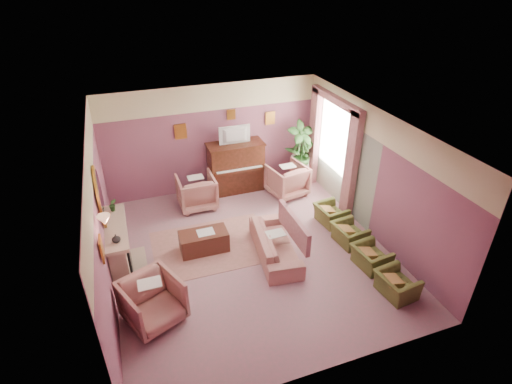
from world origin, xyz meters
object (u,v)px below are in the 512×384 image
object	(u,v)px
side_table	(300,168)
floral_armchair_left	(196,190)
television	(236,134)
floral_armchair_right	(287,178)
olive_chair_c	(349,231)
sofa	(275,240)
floral_armchair_front	(152,299)
piano	(236,168)
coffee_table	(204,241)
olive_chair_a	(397,281)
olive_chair_d	(331,212)
olive_chair_b	(371,254)

from	to	relation	value
side_table	floral_armchair_left	bearing A→B (deg)	-172.17
television	side_table	world-z (taller)	television
floral_armchair_right	olive_chair_c	world-z (taller)	floral_armchair_right
sofa	floral_armchair_front	bearing A→B (deg)	-160.14
sofa	floral_armchair_front	world-z (taller)	floral_armchair_front
piano	side_table	distance (m)	1.84
sofa	olive_chair_c	distance (m)	1.66
television	coffee_table	xyz separation A→B (m)	(-1.41, -2.21, -1.38)
olive_chair_a	olive_chair_d	xyz separation A→B (m)	(0.00, 2.46, 0.00)
olive_chair_b	olive_chair_d	distance (m)	1.64
sofa	floral_armchair_right	size ratio (longest dim) A/B	2.02
floral_armchair_right	floral_armchair_left	bearing A→B (deg)	175.31
floral_armchair_right	side_table	size ratio (longest dim) A/B	1.32
floral_armchair_front	olive_chair_b	distance (m)	4.24
television	floral_armchair_right	size ratio (longest dim) A/B	0.87
sofa	television	bearing A→B (deg)	89.04
olive_chair_d	coffee_table	bearing A→B (deg)	-179.70
olive_chair_a	olive_chair_b	world-z (taller)	same
sofa	olive_chair_c	xyz separation A→B (m)	(1.65, -0.18, -0.07)
coffee_table	olive_chair_b	size ratio (longest dim) A/B	1.43
olive_chair_d	floral_armchair_right	bearing A→B (deg)	105.33
olive_chair_b	olive_chair_c	world-z (taller)	same
floral_armchair_front	side_table	distance (m)	5.82
coffee_table	olive_chair_a	xyz separation A→B (m)	(3.01, -2.44, 0.08)
television	olive_chair_a	xyz separation A→B (m)	(1.60, -4.65, -1.30)
piano	olive_chair_c	xyz separation A→B (m)	(1.60, -3.06, -0.35)
coffee_table	floral_armchair_right	distance (m)	3.04
floral_armchair_front	olive_chair_c	world-z (taller)	floral_armchair_front
television	olive_chair_a	size ratio (longest dim) A/B	1.14
floral_armchair_right	side_table	world-z (taller)	floral_armchair_right
piano	floral_armchair_left	distance (m)	1.28
floral_armchair_left	side_table	world-z (taller)	floral_armchair_left
sofa	floral_armchair_right	bearing A→B (deg)	61.08
floral_armchair_left	olive_chair_b	bearing A→B (deg)	-50.80
floral_armchair_left	floral_armchair_front	bearing A→B (deg)	-113.81
sofa	floral_armchair_left	world-z (taller)	floral_armchair_left
piano	floral_armchair_front	size ratio (longest dim) A/B	1.52
olive_chair_c	side_table	size ratio (longest dim) A/B	1.00
floral_armchair_right	olive_chair_c	xyz separation A→B (m)	(0.43, -2.38, -0.16)
television	olive_chair_d	size ratio (longest dim) A/B	1.14
floral_armchair_front	side_table	world-z (taller)	floral_armchair_front
television	floral_armchair_left	bearing A→B (deg)	-159.44
sofa	olive_chair_d	bearing A→B (deg)	21.35
olive_chair_c	floral_armchair_right	bearing A→B (deg)	100.19
floral_armchair_front	floral_armchair_right	bearing A→B (deg)	39.51
floral_armchair_front	side_table	xyz separation A→B (m)	(4.45, 3.75, -0.11)
olive_chair_c	olive_chair_a	bearing A→B (deg)	-90.00
television	floral_armchair_left	size ratio (longest dim) A/B	0.87
sofa	olive_chair_b	xyz separation A→B (m)	(1.65, -1.00, -0.07)
coffee_table	sofa	size ratio (longest dim) A/B	0.54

